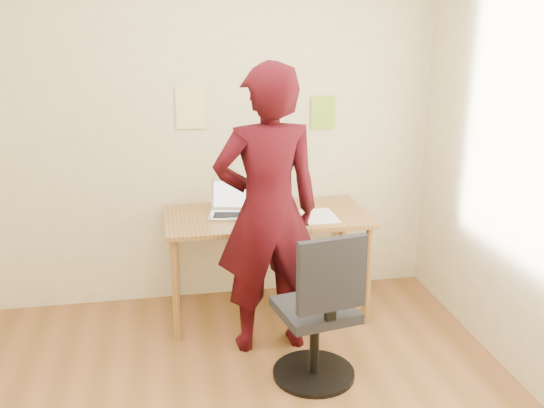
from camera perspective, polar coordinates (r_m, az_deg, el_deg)
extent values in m
cube|color=beige|center=(4.38, -7.23, 7.86)|extent=(3.50, 0.04, 2.70)
cube|color=olive|center=(4.21, -0.51, -1.19)|extent=(1.40, 0.70, 0.03)
cylinder|color=olive|center=(4.01, -9.02, -8.07)|extent=(0.05, 0.05, 0.71)
cylinder|color=olive|center=(4.23, 8.99, -6.70)|extent=(0.05, 0.05, 0.71)
cylinder|color=olive|center=(4.56, -9.26, -4.88)|extent=(0.05, 0.05, 0.71)
cylinder|color=olive|center=(4.75, 6.63, -3.83)|extent=(0.05, 0.05, 0.71)
cube|color=silver|center=(4.16, -3.77, -1.11)|extent=(0.35, 0.28, 0.01)
cube|color=black|center=(4.16, -3.78, -1.00)|extent=(0.28, 0.17, 0.00)
cube|color=silver|center=(4.26, -3.64, 0.92)|extent=(0.32, 0.13, 0.21)
cube|color=white|center=(4.26, -3.64, 0.92)|extent=(0.28, 0.10, 0.17)
cube|color=white|center=(4.18, 4.45, -1.14)|extent=(0.24, 0.33, 0.00)
cube|color=black|center=(4.05, 2.92, -1.67)|extent=(0.09, 0.14, 0.01)
cube|color=#3F4C59|center=(4.04, 2.92, -1.60)|extent=(0.07, 0.11, 0.00)
cube|color=#F0D48F|center=(4.34, -7.64, 8.98)|extent=(0.21, 0.00, 0.30)
cube|color=#F0D48F|center=(4.39, -0.04, 10.95)|extent=(0.21, 0.00, 0.30)
cube|color=#8BC02B|center=(4.50, 4.83, 8.57)|extent=(0.18, 0.00, 0.24)
cube|color=black|center=(3.56, 4.08, -9.90)|extent=(0.48, 0.48, 0.06)
cube|color=black|center=(3.27, 5.66, -6.65)|extent=(0.40, 0.12, 0.41)
cube|color=black|center=(3.37, 5.51, -9.93)|extent=(0.06, 0.05, 0.11)
cylinder|color=black|center=(3.67, 4.00, -13.04)|extent=(0.06, 0.06, 0.41)
cylinder|color=black|center=(3.77, 3.94, -15.58)|extent=(0.49, 0.49, 0.03)
imported|color=black|center=(3.71, -0.42, -0.74)|extent=(0.69, 0.47, 1.82)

